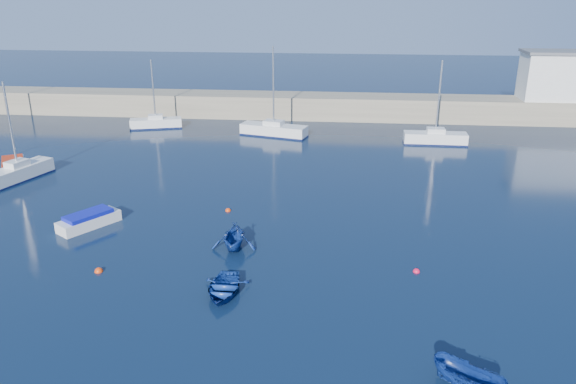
# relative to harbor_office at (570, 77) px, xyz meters

# --- Properties ---
(ground) EXTENTS (220.00, 220.00, 0.00)m
(ground) POSITION_rel_harbor_office_xyz_m (-30.00, -46.00, -5.10)
(ground) COLOR #0C1B34
(ground) RESTS_ON ground
(back_wall) EXTENTS (96.00, 4.50, 2.60)m
(back_wall) POSITION_rel_harbor_office_xyz_m (-30.00, 0.00, -3.80)
(back_wall) COLOR gray
(back_wall) RESTS_ON ground
(harbor_office) EXTENTS (10.00, 4.00, 5.00)m
(harbor_office) POSITION_rel_harbor_office_xyz_m (0.00, 0.00, 0.00)
(harbor_office) COLOR silver
(harbor_office) RESTS_ON back_wall
(sailboat_3) EXTENTS (3.36, 6.01, 7.81)m
(sailboat_3) POSITION_rel_harbor_office_xyz_m (-50.07, -24.72, -4.46)
(sailboat_3) COLOR silver
(sailboat_3) RESTS_ON ground
(sailboat_5) EXTENTS (5.64, 2.98, 7.28)m
(sailboat_5) POSITION_rel_harbor_office_xyz_m (-44.67, -6.94, -4.52)
(sailboat_5) COLOR silver
(sailboat_5) RESTS_ON ground
(sailboat_6) EXTENTS (7.10, 3.66, 9.00)m
(sailboat_6) POSITION_rel_harbor_office_xyz_m (-31.60, -8.93, -4.47)
(sailboat_6) COLOR silver
(sailboat_6) RESTS_ON ground
(sailboat_7) EXTENTS (6.02, 1.75, 8.02)m
(sailboat_7) POSITION_rel_harbor_office_xyz_m (-15.57, -10.54, -4.47)
(sailboat_7) COLOR silver
(sailboat_7) RESTS_ON ground
(motorboat_1) EXTENTS (3.37, 4.05, 0.97)m
(motorboat_1) POSITION_rel_harbor_office_xyz_m (-40.63, -32.95, -4.65)
(motorboat_1) COLOR silver
(motorboat_1) RESTS_ON ground
(motorboat_2) EXTENTS (3.98, 5.08, 1.01)m
(motorboat_2) POSITION_rel_harbor_office_xyz_m (-51.66, -22.80, -4.63)
(motorboat_2) COLOR silver
(motorboat_2) RESTS_ON ground
(dinghy_center) EXTENTS (2.37, 3.30, 0.68)m
(dinghy_center) POSITION_rel_harbor_office_xyz_m (-30.31, -40.37, -4.76)
(dinghy_center) COLOR navy
(dinghy_center) RESTS_ON ground
(dinghy_left) EXTENTS (2.77, 3.16, 1.59)m
(dinghy_left) POSITION_rel_harbor_office_xyz_m (-30.73, -35.18, -4.31)
(dinghy_left) COLOR navy
(dinghy_left) RESTS_ON ground
(dinghy_right) EXTENTS (3.06, 2.78, 1.16)m
(dinghy_right) POSITION_rel_harbor_office_xyz_m (-19.52, -46.57, -4.52)
(dinghy_right) COLOR navy
(dinghy_right) RESTS_ON ground
(buoy_0) EXTENTS (0.46, 0.46, 0.46)m
(buoy_0) POSITION_rel_harbor_office_xyz_m (-37.54, -38.71, -5.10)
(buoy_0) COLOR #E53C0C
(buoy_0) RESTS_ON ground
(buoy_1) EXTENTS (0.39, 0.39, 0.39)m
(buoy_1) POSITION_rel_harbor_office_xyz_m (-20.35, -37.05, -5.10)
(buoy_1) COLOR red
(buoy_1) RESTS_ON ground
(buoy_3) EXTENTS (0.39, 0.39, 0.39)m
(buoy_3) POSITION_rel_harbor_office_xyz_m (-32.26, -29.46, -5.10)
(buoy_3) COLOR #E53C0C
(buoy_3) RESTS_ON ground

